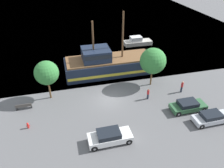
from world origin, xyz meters
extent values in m
plane|color=#5B5B5E|center=(0.00, 0.00, 0.00)|extent=(160.00, 160.00, 0.00)
plane|color=teal|center=(0.00, 44.00, 0.00)|extent=(80.00, 80.00, 0.00)
cube|color=#192338|center=(1.95, 7.55, 1.20)|extent=(14.46, 4.85, 2.41)
cube|color=gold|center=(1.95, 7.55, 0.84)|extent=(14.17, 4.93, 0.45)
cube|color=#192338|center=(9.78, 7.55, 1.57)|extent=(1.40, 2.67, 1.69)
cube|color=brown|center=(1.95, 7.55, 2.53)|extent=(13.88, 4.46, 0.25)
cube|color=#192338|center=(-0.22, 7.55, 3.57)|extent=(4.34, 3.88, 1.81)
cube|color=black|center=(-0.22, 7.55, 3.84)|extent=(4.12, 3.94, 0.65)
cylinder|color=#4C331E|center=(4.12, 7.55, 6.30)|extent=(0.28, 0.28, 7.27)
cylinder|color=#4C331E|center=(-0.58, 7.55, 5.75)|extent=(0.28, 0.28, 6.18)
cube|color=#B7B2A8|center=(10.78, 18.08, 0.42)|extent=(5.96, 2.20, 0.85)
cube|color=silver|center=(10.34, 18.08, 1.33)|extent=(2.38, 1.71, 0.97)
cube|color=black|center=(11.05, 18.08, 1.33)|extent=(0.12, 1.54, 0.78)
cube|color=#2D5B38|center=(9.33, -4.68, 0.55)|extent=(4.56, 1.86, 0.57)
cube|color=black|center=(9.20, -4.68, 1.11)|extent=(2.37, 1.68, 0.54)
cylinder|color=black|center=(11.12, -5.52, 0.36)|extent=(0.71, 0.22, 0.71)
cylinder|color=gray|center=(11.12, -5.52, 0.36)|extent=(0.27, 0.25, 0.27)
cylinder|color=black|center=(11.12, -3.84, 0.36)|extent=(0.71, 0.22, 0.71)
cylinder|color=gray|center=(11.12, -3.84, 0.36)|extent=(0.27, 0.25, 0.27)
cylinder|color=black|center=(7.55, -5.52, 0.36)|extent=(0.71, 0.22, 0.71)
cylinder|color=gray|center=(7.55, -5.52, 0.36)|extent=(0.27, 0.25, 0.27)
cylinder|color=black|center=(7.55, -3.84, 0.36)|extent=(0.71, 0.22, 0.71)
cylinder|color=gray|center=(7.55, -3.84, 0.36)|extent=(0.27, 0.25, 0.27)
cube|color=white|center=(-1.67, -7.49, 0.62)|extent=(4.71, 1.88, 0.70)
cube|color=black|center=(-1.81, -7.49, 1.24)|extent=(2.45, 1.69, 0.53)
cylinder|color=black|center=(0.19, -8.34, 0.36)|extent=(0.71, 0.22, 0.71)
cylinder|color=gray|center=(0.19, -8.34, 0.36)|extent=(0.27, 0.25, 0.27)
cylinder|color=black|center=(0.19, -6.64, 0.36)|extent=(0.71, 0.22, 0.71)
cylinder|color=gray|center=(0.19, -6.64, 0.36)|extent=(0.27, 0.25, 0.27)
cylinder|color=black|center=(-3.52, -8.34, 0.36)|extent=(0.71, 0.22, 0.71)
cylinder|color=gray|center=(-3.52, -8.34, 0.36)|extent=(0.27, 0.25, 0.27)
cylinder|color=black|center=(-3.52, -6.64, 0.36)|extent=(0.71, 0.22, 0.71)
cylinder|color=gray|center=(-3.52, -6.64, 0.36)|extent=(0.27, 0.25, 0.27)
cube|color=#B7BCC6|center=(10.85, -7.39, 0.55)|extent=(4.55, 1.76, 0.58)
cube|color=black|center=(10.71, -7.39, 1.09)|extent=(2.36, 1.58, 0.49)
cylinder|color=black|center=(12.65, -6.60, 0.34)|extent=(0.68, 0.22, 0.68)
cylinder|color=gray|center=(12.65, -6.60, 0.34)|extent=(0.26, 0.25, 0.26)
cylinder|color=black|center=(9.05, -8.18, 0.34)|extent=(0.68, 0.22, 0.68)
cylinder|color=gray|center=(9.05, -8.18, 0.34)|extent=(0.26, 0.25, 0.26)
cylinder|color=black|center=(9.05, -6.60, 0.34)|extent=(0.68, 0.22, 0.68)
cylinder|color=gray|center=(9.05, -6.60, 0.34)|extent=(0.26, 0.25, 0.26)
cylinder|color=red|center=(-10.37, -3.07, 0.28)|extent=(0.22, 0.22, 0.56)
sphere|color=red|center=(-10.37, -3.07, 0.64)|extent=(0.25, 0.25, 0.25)
cylinder|color=red|center=(-10.53, -3.07, 0.31)|extent=(0.10, 0.09, 0.09)
cylinder|color=red|center=(-10.21, -3.07, 0.31)|extent=(0.10, 0.09, 0.09)
cube|color=#4C4742|center=(-11.13, 0.81, 0.42)|extent=(1.98, 0.45, 0.05)
cube|color=#4C4742|center=(-11.13, 0.62, 0.65)|extent=(1.98, 0.06, 0.40)
cube|color=#2D2D2D|center=(-12.06, 0.81, 0.20)|extent=(0.12, 0.36, 0.40)
cube|color=#2D2D2D|center=(-10.19, 0.81, 0.20)|extent=(0.12, 0.36, 0.40)
cylinder|color=#232838|center=(10.64, -0.71, 0.44)|extent=(0.27, 0.27, 0.88)
cylinder|color=#B22323|center=(10.64, -0.71, 1.22)|extent=(0.32, 0.32, 0.68)
sphere|color=tan|center=(10.64, -0.71, 1.68)|extent=(0.24, 0.24, 0.24)
cylinder|color=#232838|center=(5.28, -1.10, 0.40)|extent=(0.27, 0.27, 0.80)
cylinder|color=#B22323|center=(5.28, -1.10, 1.11)|extent=(0.32, 0.32, 0.62)
sphere|color=#8C664C|center=(5.28, -1.10, 1.53)|extent=(0.22, 0.22, 0.22)
cylinder|color=brown|center=(-7.72, 2.52, 1.30)|extent=(0.24, 0.24, 2.60)
sphere|color=#337A38|center=(-7.72, 2.52, 3.96)|extent=(3.20, 3.20, 3.20)
cylinder|color=brown|center=(7.14, 2.30, 1.19)|extent=(0.24, 0.24, 2.38)
sphere|color=#337A38|center=(7.14, 2.30, 3.99)|extent=(3.79, 3.79, 3.79)
camera|label=1|loc=(-5.58, -23.71, 17.86)|focal=35.00mm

